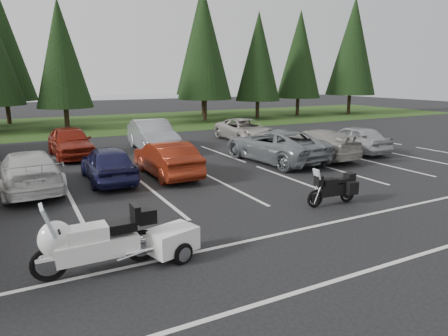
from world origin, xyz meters
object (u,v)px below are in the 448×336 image
car_far_2 (71,142)px  adventure_motorcycle (332,186)px  car_near_5 (167,159)px  car_near_6 (275,145)px  car_near_4 (108,164)px  car_near_7 (314,144)px  car_far_3 (153,135)px  car_far_4 (245,130)px  car_near_3 (29,171)px  touring_motorcycle (96,235)px  car_near_8 (354,139)px  cargo_trailer (172,243)px

car_far_2 → adventure_motorcycle: bearing=-65.2°
car_near_5 → car_near_6: bearing=-177.8°
car_near_4 → car_near_7: (10.07, -0.11, 0.02)m
car_far_3 → adventure_motorcycle: car_far_3 is taller
car_near_5 → car_far_4: bearing=-140.7°
car_far_2 → car_far_3: (4.20, -0.20, 0.06)m
car_near_3 → car_near_4: 2.74m
car_near_6 → car_far_4: bearing=-113.1°
car_near_7 → car_far_4: 6.24m
car_near_3 → car_near_7: car_near_7 is taller
car_near_4 → touring_motorcycle: size_ratio=1.43×
car_far_3 → car_near_4: bearing=-119.6°
car_near_8 → car_far_4: size_ratio=0.86×
car_near_7 → car_near_8: 2.90m
car_far_3 → adventure_motorcycle: size_ratio=2.47×
car_far_3 → car_near_7: bearing=-38.2°
car_near_8 → car_far_3: size_ratio=0.84×
car_near_3 → car_near_8: car_near_8 is taller
car_near_4 → cargo_trailer: (-0.17, -7.46, -0.35)m
car_near_6 → car_near_8: (5.10, -0.01, -0.06)m
touring_motorcycle → car_near_4: bearing=76.1°
car_near_3 → cargo_trailer: 7.94m
car_near_4 → car_far_4: bearing=-147.0°
car_near_7 → car_near_8: car_near_8 is taller
car_near_6 → car_near_7: (2.21, -0.22, -0.07)m
car_near_3 → car_near_6: bearing=177.7°
car_near_8 → touring_motorcycle: size_ratio=1.49×
cargo_trailer → car_far_2: bearing=75.2°
car_near_5 → car_near_8: size_ratio=1.02×
car_near_4 → cargo_trailer: size_ratio=2.71×
car_far_2 → touring_motorcycle: (-1.13, -13.13, 0.02)m
car_near_6 → adventure_motorcycle: car_near_6 is taller
touring_motorcycle → cargo_trailer: (1.59, -0.12, -0.44)m
car_far_4 → car_near_7: bearing=-83.8°
car_near_7 → touring_motorcycle: (-11.83, -7.24, 0.08)m
car_near_8 → cargo_trailer: car_near_8 is taller
car_near_7 → car_far_4: size_ratio=0.99×
car_near_3 → car_near_7: 12.81m
car_near_8 → car_far_2: car_far_2 is taller
car_far_3 → touring_motorcycle: (-5.33, -12.93, -0.04)m
car_near_4 → cargo_trailer: bearing=89.5°
car_near_8 → adventure_motorcycle: car_near_8 is taller
adventure_motorcycle → cargo_trailer: bearing=-165.5°
car_far_4 → adventure_motorcycle: 13.03m
car_near_3 → touring_motorcycle: (0.98, -7.38, 0.08)m
car_far_2 → car_far_3: bearing=-5.4°
car_near_5 → car_near_6: 5.56m
car_near_3 → car_near_5: bearing=174.6°
car_near_8 → car_near_6: bearing=3.6°
car_near_6 → car_near_8: bearing=174.2°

